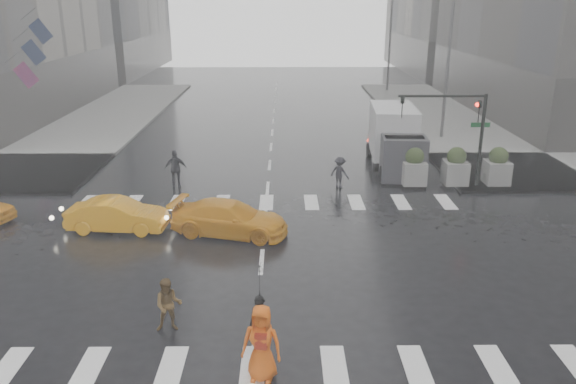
{
  "coord_description": "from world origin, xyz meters",
  "views": [
    {
      "loc": [
        0.77,
        -17.48,
        8.5
      ],
      "look_at": [
        0.93,
        2.0,
        1.85
      ],
      "focal_mm": 35.0,
      "sensor_mm": 36.0,
      "label": 1
    }
  ],
  "objects_px": {
    "traffic_signal_pole": "(462,122)",
    "pedestrian_orange": "(262,343)",
    "box_truck": "(396,138)",
    "pedestrian_brown": "(168,305)",
    "taxi_mid": "(117,215)"
  },
  "relations": [
    {
      "from": "pedestrian_brown",
      "to": "taxi_mid",
      "type": "height_order",
      "value": "pedestrian_brown"
    },
    {
      "from": "traffic_signal_pole",
      "to": "pedestrian_orange",
      "type": "distance_m",
      "value": 16.91
    },
    {
      "from": "pedestrian_brown",
      "to": "pedestrian_orange",
      "type": "relative_size",
      "value": 0.79
    },
    {
      "from": "taxi_mid",
      "to": "box_truck",
      "type": "bearing_deg",
      "value": -51.78
    },
    {
      "from": "pedestrian_brown",
      "to": "box_truck",
      "type": "bearing_deg",
      "value": 53.29
    },
    {
      "from": "traffic_signal_pole",
      "to": "taxi_mid",
      "type": "bearing_deg",
      "value": -160.64
    },
    {
      "from": "pedestrian_brown",
      "to": "pedestrian_orange",
      "type": "bearing_deg",
      "value": -45.55
    },
    {
      "from": "box_truck",
      "to": "pedestrian_orange",
      "type": "bearing_deg",
      "value": -105.83
    },
    {
      "from": "pedestrian_orange",
      "to": "box_truck",
      "type": "distance_m",
      "value": 18.66
    },
    {
      "from": "pedestrian_orange",
      "to": "box_truck",
      "type": "relative_size",
      "value": 0.32
    },
    {
      "from": "traffic_signal_pole",
      "to": "pedestrian_orange",
      "type": "relative_size",
      "value": 2.34
    },
    {
      "from": "traffic_signal_pole",
      "to": "pedestrian_brown",
      "type": "bearing_deg",
      "value": -132.94
    },
    {
      "from": "pedestrian_orange",
      "to": "pedestrian_brown",
      "type": "bearing_deg",
      "value": 151.6
    },
    {
      "from": "pedestrian_orange",
      "to": "box_truck",
      "type": "xyz_separation_m",
      "value": [
        6.41,
        17.51,
        0.73
      ]
    },
    {
      "from": "traffic_signal_pole",
      "to": "pedestrian_orange",
      "type": "height_order",
      "value": "traffic_signal_pole"
    }
  ]
}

